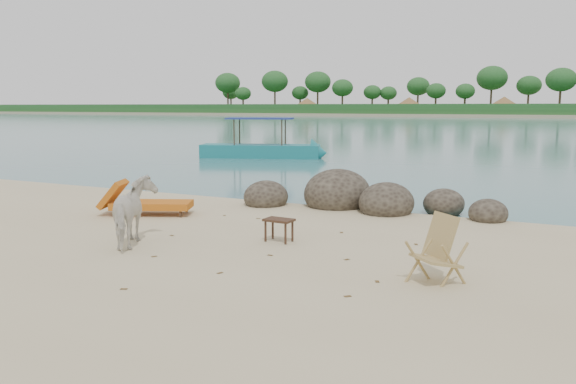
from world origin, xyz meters
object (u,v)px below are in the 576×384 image
Objects in this scene: cow at (135,213)px; boat_near at (260,124)px; side_table at (279,232)px; lounge_chair at (152,201)px; deck_chair at (436,252)px; boulders at (353,199)px.

boat_near is (-6.84, 17.23, 1.02)m from cow.
boat_near reaches higher than cow.
lounge_chair is (-3.87, 1.08, 0.13)m from side_table.
cow is 18.57m from boat_near.
boulders is at bearing 163.06° from deck_chair.
cow is 5.38m from deck_chair.
side_table is 0.23× the size of lounge_chair.
boulders is at bearing 93.74° from side_table.
boulders is 4.12m from side_table.
side_table is 3.38m from deck_chair.
boulders is 6.67× the size of deck_chair.
lounge_chair is at bearing -89.08° from boat_near.
boulders is 4.94m from lounge_chair.
cow is at bearing -112.44° from boulders.
deck_chair is at bearing -59.79° from boulders.
boat_near is at bearing 123.75° from side_table.
side_table is at bearing -179.95° from cow.
boat_near is at bearing 168.38° from deck_chair.
cow reaches higher than side_table.
boat_near is at bearing -99.36° from cow.
side_table is 18.35m from boat_near.
deck_chair is at bearing -72.94° from boat_near.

